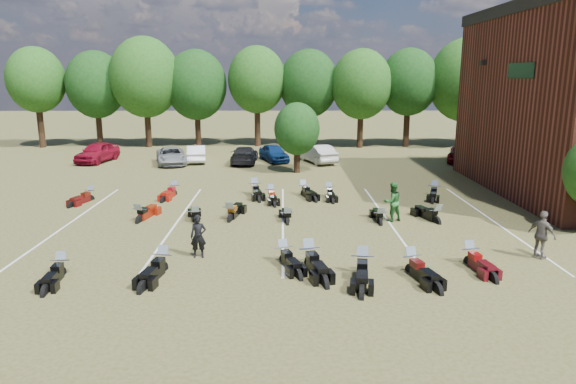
{
  "coord_description": "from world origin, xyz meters",
  "views": [
    {
      "loc": [
        -3.0,
        -20.39,
        6.78
      ],
      "look_at": [
        -2.75,
        4.0,
        1.2
      ],
      "focal_mm": 32.0,
      "sensor_mm": 36.0,
      "label": 1
    }
  ],
  "objects_px": {
    "motorcycle_3": "(309,266)",
    "motorcycle_7": "(140,222)",
    "car_4": "(274,153)",
    "car_0": "(97,152)",
    "motorcycle_0": "(163,272)",
    "person_black": "(198,236)",
    "person_grey": "(542,235)",
    "person_green": "(392,202)",
    "motorcycle_14": "(90,201)"
  },
  "relations": [
    {
      "from": "motorcycle_3",
      "to": "person_black",
      "type": "bearing_deg",
      "value": 153.05
    },
    {
      "from": "car_4",
      "to": "person_green",
      "type": "bearing_deg",
      "value": -91.06
    },
    {
      "from": "person_black",
      "to": "person_grey",
      "type": "distance_m",
      "value": 12.91
    },
    {
      "from": "motorcycle_3",
      "to": "motorcycle_0",
      "type": "bearing_deg",
      "value": 171.84
    },
    {
      "from": "person_green",
      "to": "motorcycle_3",
      "type": "bearing_deg",
      "value": 33.49
    },
    {
      "from": "person_green",
      "to": "person_grey",
      "type": "distance_m",
      "value": 6.88
    },
    {
      "from": "car_0",
      "to": "person_grey",
      "type": "bearing_deg",
      "value": -32.15
    },
    {
      "from": "motorcycle_0",
      "to": "motorcycle_14",
      "type": "height_order",
      "value": "motorcycle_0"
    },
    {
      "from": "car_4",
      "to": "motorcycle_14",
      "type": "bearing_deg",
      "value": -146.83
    },
    {
      "from": "person_black",
      "to": "motorcycle_0",
      "type": "relative_size",
      "value": 0.7
    },
    {
      "from": "person_grey",
      "to": "motorcycle_3",
      "type": "relative_size",
      "value": 0.74
    },
    {
      "from": "motorcycle_3",
      "to": "motorcycle_7",
      "type": "bearing_deg",
      "value": 129.69
    },
    {
      "from": "person_grey",
      "to": "motorcycle_7",
      "type": "xyz_separation_m",
      "value": [
        -16.47,
        5.08,
        -0.93
      ]
    },
    {
      "from": "car_4",
      "to": "person_black",
      "type": "distance_m",
      "value": 22.4
    },
    {
      "from": "car_0",
      "to": "motorcycle_0",
      "type": "relative_size",
      "value": 1.98
    },
    {
      "from": "motorcycle_0",
      "to": "person_black",
      "type": "bearing_deg",
      "value": 64.36
    },
    {
      "from": "motorcycle_3",
      "to": "person_grey",
      "type": "bearing_deg",
      "value": -8.44
    },
    {
      "from": "person_grey",
      "to": "motorcycle_14",
      "type": "height_order",
      "value": "person_grey"
    },
    {
      "from": "car_0",
      "to": "car_4",
      "type": "xyz_separation_m",
      "value": [
        14.03,
        0.24,
        -0.11
      ]
    },
    {
      "from": "car_4",
      "to": "motorcycle_7",
      "type": "bearing_deg",
      "value": -128.9
    },
    {
      "from": "person_green",
      "to": "motorcycle_14",
      "type": "distance_m",
      "value": 16.4
    },
    {
      "from": "person_green",
      "to": "motorcycle_3",
      "type": "distance_m",
      "value": 7.32
    },
    {
      "from": "person_grey",
      "to": "car_4",
      "type": "bearing_deg",
      "value": -5.74
    },
    {
      "from": "car_4",
      "to": "motorcycle_3",
      "type": "distance_m",
      "value": 23.34
    },
    {
      "from": "person_green",
      "to": "motorcycle_7",
      "type": "xyz_separation_m",
      "value": [
        -11.93,
        -0.09,
        -0.94
      ]
    },
    {
      "from": "person_green",
      "to": "car_4",
      "type": "bearing_deg",
      "value": -92.28
    },
    {
      "from": "car_4",
      "to": "motorcycle_14",
      "type": "xyz_separation_m",
      "value": [
        -9.94,
        -13.17,
        -0.68
      ]
    },
    {
      "from": "car_0",
      "to": "person_black",
      "type": "distance_m",
      "value": 24.87
    },
    {
      "from": "person_black",
      "to": "motorcycle_14",
      "type": "height_order",
      "value": "person_black"
    },
    {
      "from": "car_0",
      "to": "motorcycle_0",
      "type": "xyz_separation_m",
      "value": [
        10.51,
        -23.5,
        -0.79
      ]
    },
    {
      "from": "motorcycle_7",
      "to": "motorcycle_14",
      "type": "bearing_deg",
      "value": -35.84
    },
    {
      "from": "motorcycle_7",
      "to": "person_green",
      "type": "bearing_deg",
      "value": -167.61
    },
    {
      "from": "motorcycle_0",
      "to": "car_0",
      "type": "bearing_deg",
      "value": 123.65
    },
    {
      "from": "person_black",
      "to": "motorcycle_7",
      "type": "height_order",
      "value": "person_black"
    },
    {
      "from": "person_green",
      "to": "motorcycle_14",
      "type": "bearing_deg",
      "value": -35.85
    },
    {
      "from": "car_0",
      "to": "car_4",
      "type": "height_order",
      "value": "car_0"
    },
    {
      "from": "motorcycle_3",
      "to": "motorcycle_7",
      "type": "xyz_separation_m",
      "value": [
        -7.71,
        5.82,
        0.0
      ]
    },
    {
      "from": "motorcycle_0",
      "to": "motorcycle_14",
      "type": "bearing_deg",
      "value": 130.81
    },
    {
      "from": "car_4",
      "to": "motorcycle_7",
      "type": "relative_size",
      "value": 1.72
    },
    {
      "from": "car_0",
      "to": "motorcycle_0",
      "type": "distance_m",
      "value": 25.76
    },
    {
      "from": "motorcycle_3",
      "to": "motorcycle_14",
      "type": "height_order",
      "value": "motorcycle_3"
    },
    {
      "from": "person_grey",
      "to": "motorcycle_14",
      "type": "xyz_separation_m",
      "value": [
        -20.36,
        9.36,
        -0.93
      ]
    },
    {
      "from": "car_4",
      "to": "motorcycle_7",
      "type": "height_order",
      "value": "car_4"
    },
    {
      "from": "person_black",
      "to": "motorcycle_7",
      "type": "relative_size",
      "value": 0.72
    },
    {
      "from": "motorcycle_7",
      "to": "person_black",
      "type": "bearing_deg",
      "value": 138.5
    },
    {
      "from": "car_4",
      "to": "motorcycle_3",
      "type": "relative_size",
      "value": 1.58
    },
    {
      "from": "car_4",
      "to": "motorcycle_3",
      "type": "bearing_deg",
      "value": -105.69
    },
    {
      "from": "person_grey",
      "to": "motorcycle_14",
      "type": "distance_m",
      "value": 22.43
    },
    {
      "from": "motorcycle_3",
      "to": "motorcycle_7",
      "type": "relative_size",
      "value": 1.09
    },
    {
      "from": "person_grey",
      "to": "person_black",
      "type": "bearing_deg",
      "value": 58.24
    }
  ]
}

